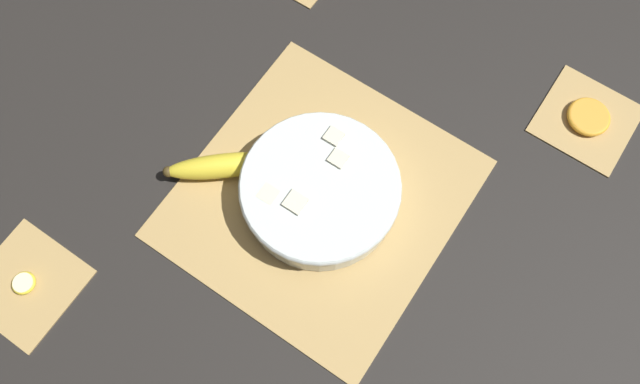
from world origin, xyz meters
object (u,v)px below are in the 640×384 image
Objects in this scene: whole_banana at (223,166)px; banana_coin_single at (24,283)px; fruit_salad_bowl at (320,190)px; orange_slice_whole at (589,117)px.

whole_banana reaches higher than banana_coin_single.
banana_coin_single is (0.35, -0.28, -0.03)m from fruit_salad_bowl.
fruit_salad_bowl is 0.45m from banana_coin_single.
fruit_salad_bowl reaches higher than whole_banana.
fruit_salad_bowl is 3.48× the size of orange_slice_whole.
whole_banana is at bearing -72.45° from fruit_salad_bowl.
orange_slice_whole is at bearing 141.33° from banana_coin_single.
orange_slice_whole is at bearing 141.31° from fruit_salad_bowl.
fruit_salad_bowl is at bearing 107.55° from whole_banana.
whole_banana reaches higher than orange_slice_whole.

